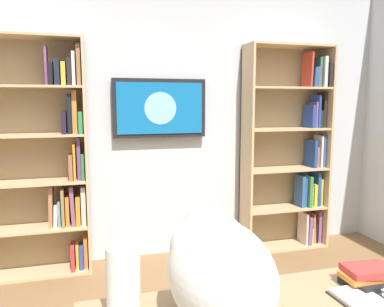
# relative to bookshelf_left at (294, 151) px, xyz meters

# --- Properties ---
(wall_back) EXTENTS (4.52, 0.06, 2.70)m
(wall_back) POSITION_rel_bookshelf_left_xyz_m (1.27, -0.17, 0.38)
(wall_back) COLOR silver
(wall_back) RESTS_ON ground
(bookshelf_left) EXTENTS (0.86, 0.28, 2.00)m
(bookshelf_left) POSITION_rel_bookshelf_left_xyz_m (0.00, 0.00, 0.00)
(bookshelf_left) COLOR tan
(bookshelf_left) RESTS_ON ground
(bookshelf_right) EXTENTS (0.92, 0.28, 1.98)m
(bookshelf_right) POSITION_rel_bookshelf_left_xyz_m (2.34, -0.00, 0.03)
(bookshelf_right) COLOR tan
(bookshelf_right) RESTS_ON ground
(wall_mounted_tv) EXTENTS (0.85, 0.07, 0.53)m
(wall_mounted_tv) POSITION_rel_bookshelf_left_xyz_m (1.33, -0.08, 0.43)
(wall_mounted_tv) COLOR black
(cat) EXTENTS (0.32, 0.61, 0.37)m
(cat) POSITION_rel_bookshelf_left_xyz_m (1.59, 2.25, -0.03)
(cat) COLOR white
(cat) RESTS_ON desk
(paper_towel_roll) EXTENTS (0.11, 0.11, 0.24)m
(paper_towel_roll) POSITION_rel_bookshelf_left_xyz_m (1.88, 2.17, -0.09)
(paper_towel_roll) COLOR white
(paper_towel_roll) RESTS_ON desk
(desk_book_stack) EXTENTS (0.20, 0.16, 0.07)m
(desk_book_stack) POSITION_rel_bookshelf_left_xyz_m (0.96, 2.20, -0.18)
(desk_book_stack) COLOR black
(desk_book_stack) RESTS_ON desk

